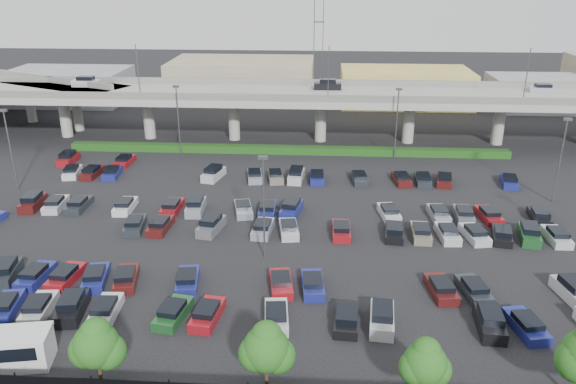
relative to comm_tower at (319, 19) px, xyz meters
The scene contains 9 objects.
ground 75.73m from the comm_tower, 93.09° to the right, with size 280.00×280.00×0.00m, color black.
overpass 43.06m from the comm_tower, 95.78° to the right, with size 150.00×13.00×15.80m.
on_ramp 64.67m from the comm_tower, 151.11° to the right, with size 50.93×30.13×8.80m.
hedge 51.42m from the comm_tower, 94.67° to the right, with size 66.00×1.60×1.10m, color #153810.
tree_row 101.30m from the comm_tower, 91.88° to the right, with size 65.07×3.66×5.94m.
parked_cars 79.49m from the comm_tower, 93.71° to the right, with size 63.09×41.57×1.67m.
light_poles 73.06m from the comm_tower, 96.44° to the right, with size 66.90×48.38×10.30m.
distant_buildings 18.96m from the comm_tower, 55.50° to the right, with size 138.00×24.00×9.00m.
comm_tower is the anchor object (origin of this frame).
Camera 1 is at (5.25, -55.79, 25.96)m, focal length 35.00 mm.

